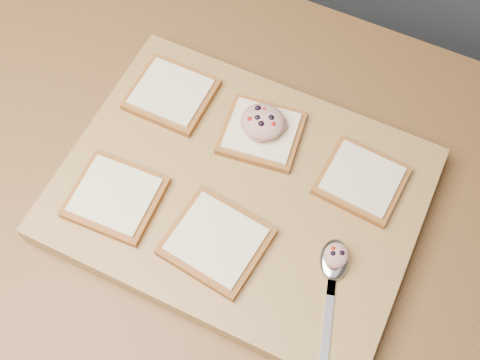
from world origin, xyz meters
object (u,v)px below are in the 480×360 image
object	(u,v)px
bread_far_center	(261,133)
spoon	(333,270)
cutting_board	(240,195)
tuna_salad_dollop	(263,122)

from	to	relation	value
bread_far_center	spoon	xyz separation A→B (m)	(0.17, -0.15, -0.00)
cutting_board	spoon	distance (m)	0.17
cutting_board	spoon	bearing A→B (deg)	-19.24
bread_far_center	tuna_salad_dollop	world-z (taller)	tuna_salad_dollop
cutting_board	bread_far_center	distance (m)	0.10
cutting_board	tuna_salad_dollop	bearing A→B (deg)	95.91
cutting_board	bread_far_center	bearing A→B (deg)	95.66
cutting_board	tuna_salad_dollop	distance (m)	0.11
cutting_board	spoon	size ratio (longest dim) A/B	2.56
cutting_board	bread_far_center	size ratio (longest dim) A/B	3.97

